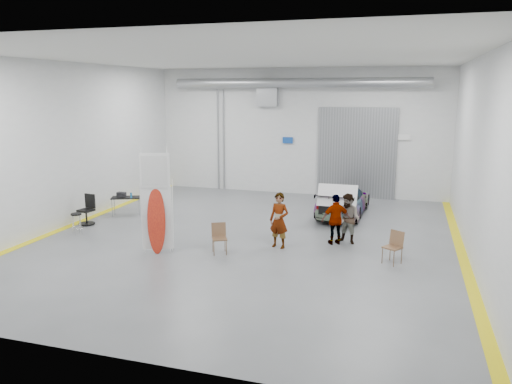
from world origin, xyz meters
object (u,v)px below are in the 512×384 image
(shop_stool, at_px, (77,224))
(surfboard_display, at_px, (153,211))
(person_a, at_px, (279,220))
(folding_chair_far, at_px, (392,254))
(folding_chair_near, at_px, (220,244))
(person_b, at_px, (348,219))
(office_chair, at_px, (87,212))
(sedan_car, at_px, (343,200))
(work_table, at_px, (125,197))
(person_c, at_px, (336,219))

(shop_stool, bearing_deg, surfboard_display, -15.89)
(person_a, distance_m, surfboard_display, 3.96)
(folding_chair_far, relative_size, shop_stool, 1.26)
(folding_chair_near, bearing_deg, surfboard_display, 168.44)
(person_a, bearing_deg, person_b, 41.65)
(person_a, height_order, shop_stool, person_a)
(person_a, bearing_deg, office_chair, -170.85)
(sedan_car, distance_m, person_a, 5.10)
(sedan_car, relative_size, person_a, 2.38)
(person_a, relative_size, shop_stool, 2.36)
(folding_chair_near, height_order, work_table, work_table)
(sedan_car, distance_m, office_chair, 10.00)
(person_c, xyz_separation_m, shop_stool, (-8.84, -1.53, -0.46))
(person_a, height_order, work_table, person_a)
(sedan_car, relative_size, shop_stool, 5.62)
(person_a, height_order, surfboard_display, surfboard_display)
(shop_stool, bearing_deg, person_c, 9.79)
(office_chair, bearing_deg, person_a, 5.09)
(sedan_car, bearing_deg, office_chair, 27.91)
(sedan_car, relative_size, person_b, 2.56)
(sedan_car, distance_m, surfboard_display, 8.27)
(surfboard_display, distance_m, work_table, 5.35)
(sedan_car, relative_size, office_chair, 3.82)
(person_a, bearing_deg, surfboard_display, -141.12)
(shop_stool, relative_size, work_table, 0.59)
(person_a, bearing_deg, folding_chair_near, -131.32)
(folding_chair_near, distance_m, work_table, 6.46)
(office_chair, bearing_deg, folding_chair_near, -6.43)
(work_table, height_order, office_chair, office_chair)
(sedan_car, distance_m, shop_stool, 10.21)
(person_a, distance_m, person_c, 1.91)
(surfboard_display, xyz_separation_m, shop_stool, (-3.58, 1.02, -0.97))
(folding_chair_near, xyz_separation_m, work_table, (-5.44, 3.47, 0.44))
(person_b, bearing_deg, surfboard_display, -132.56)
(sedan_car, xyz_separation_m, work_table, (-8.47, -2.54, 0.11))
(person_a, height_order, folding_chair_near, person_a)
(person_c, height_order, folding_chair_near, person_c)
(folding_chair_near, bearing_deg, person_c, 4.07)
(person_b, bearing_deg, person_c, -129.33)
(person_c, distance_m, folding_chair_near, 3.90)
(surfboard_display, bearing_deg, sedan_car, 32.09)
(office_chair, bearing_deg, person_b, 12.54)
(person_a, height_order, person_b, person_a)
(person_b, distance_m, folding_chair_far, 2.24)
(person_b, xyz_separation_m, work_table, (-9.12, 1.26, -0.10))
(person_b, height_order, work_table, person_b)
(shop_stool, bearing_deg, work_table, 88.03)
(shop_stool, height_order, work_table, work_table)
(person_b, xyz_separation_m, surfboard_display, (-5.64, -2.76, 0.51))
(sedan_car, xyz_separation_m, folding_chair_far, (2.12, -5.40, -0.32))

